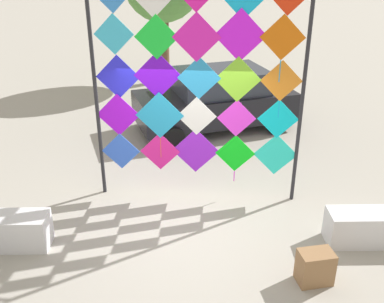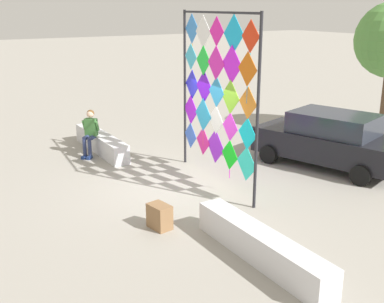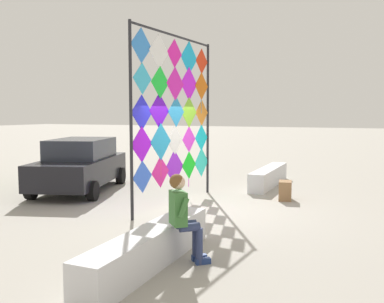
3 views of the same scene
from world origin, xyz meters
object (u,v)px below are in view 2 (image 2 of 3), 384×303
seated_vendor (90,130)px  parked_car (329,139)px  kite_display_rack (216,89)px  cardboard_box_large (160,216)px

seated_vendor → parked_car: bearing=50.9°
kite_display_rack → parked_car: size_ratio=0.99×
kite_display_rack → parked_car: kite_display_rack is taller
kite_display_rack → parked_car: bearing=80.2°
parked_car → seated_vendor: bearing=-129.1°
seated_vendor → cardboard_box_large: seated_vendor is taller
seated_vendor → parked_car: size_ratio=0.33×
seated_vendor → parked_car: (4.41, 5.43, -0.03)m
parked_car → cardboard_box_large: bearing=-79.9°
seated_vendor → cardboard_box_large: 5.52m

